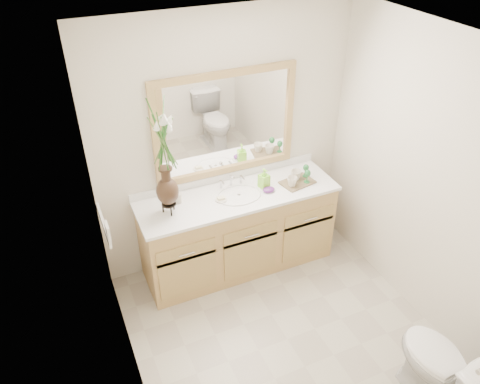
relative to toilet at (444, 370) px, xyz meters
name	(u,v)px	position (x,y,z in m)	size (l,w,h in m)	color
floor	(287,339)	(-0.70, 0.92, -0.37)	(2.60, 2.60, 0.00)	beige
ceiling	(312,52)	(-0.70, 0.92, 2.03)	(2.40, 2.60, 0.02)	white
wall_back	(225,144)	(-0.70, 2.22, 0.83)	(2.40, 0.02, 2.40)	silver
wall_front	(433,378)	(-0.70, -0.38, 0.83)	(2.40, 0.02, 2.40)	silver
wall_left	(124,275)	(-1.90, 0.92, 0.83)	(0.02, 2.60, 2.40)	silver
wall_right	(432,187)	(0.50, 0.92, 0.83)	(0.02, 2.60, 2.40)	silver
vanity	(238,232)	(-0.70, 1.93, 0.03)	(1.80, 0.55, 0.80)	tan
counter	(238,196)	(-0.70, 1.93, 0.45)	(1.84, 0.57, 0.03)	white
sink	(239,200)	(-0.70, 1.92, 0.41)	(0.38, 0.34, 0.23)	white
mirror	(226,124)	(-0.70, 2.20, 1.04)	(1.32, 0.04, 0.97)	white
switch_plate	(108,231)	(-1.89, 1.68, 0.61)	(0.02, 0.12, 0.12)	white
toilet	(444,370)	(0.00, 0.00, 0.00)	(0.42, 0.75, 0.74)	white
flower_vase	(163,148)	(-1.34, 1.92, 1.08)	(0.22, 0.22, 0.91)	black
tumbler	(178,198)	(-1.23, 2.04, 0.51)	(0.07, 0.07, 0.09)	beige
soap_dish	(221,199)	(-0.87, 1.91, 0.47)	(0.10, 0.10, 0.03)	beige
soap_bottle	(264,179)	(-0.43, 1.95, 0.55)	(0.08, 0.08, 0.17)	#88E936
purple_dish	(269,190)	(-0.43, 1.86, 0.48)	(0.11, 0.09, 0.04)	#612775
tray	(297,182)	(-0.12, 1.88, 0.47)	(0.30, 0.20, 0.02)	brown
mug_left	(292,181)	(-0.20, 1.84, 0.53)	(0.10, 0.09, 0.10)	beige
mug_right	(296,175)	(-0.11, 1.93, 0.53)	(0.10, 0.09, 0.10)	beige
goblet_front	(307,174)	(-0.04, 1.84, 0.57)	(0.06, 0.06, 0.13)	#277637
goblet_back	(306,168)	(0.00, 1.94, 0.56)	(0.06, 0.06, 0.13)	#277637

